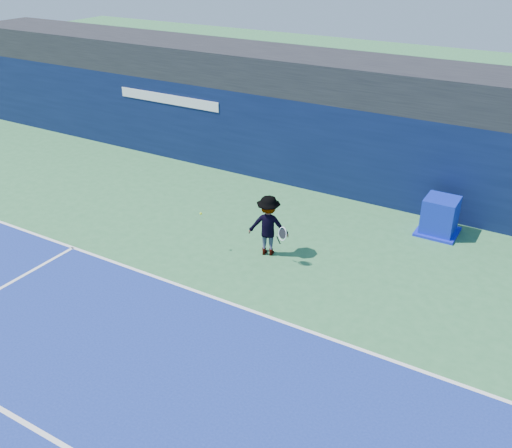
# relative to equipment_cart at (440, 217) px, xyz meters

# --- Properties ---
(ground) EXTENTS (80.00, 80.00, 0.00)m
(ground) POSITION_rel_equipment_cart_xyz_m (-3.50, -9.12, -0.50)
(ground) COLOR #337140
(ground) RESTS_ON ground
(baseline) EXTENTS (24.00, 0.10, 0.01)m
(baseline) POSITION_rel_equipment_cart_xyz_m (-3.50, -6.12, -0.49)
(baseline) COLOR white
(baseline) RESTS_ON ground
(service_line) EXTENTS (24.00, 0.10, 0.01)m
(service_line) POSITION_rel_equipment_cart_xyz_m (-3.50, -11.12, -0.49)
(service_line) COLOR white
(service_line) RESTS_ON ground
(stadium_band) EXTENTS (36.00, 3.00, 1.20)m
(stadium_band) POSITION_rel_equipment_cart_xyz_m (-3.50, 2.38, 3.10)
(stadium_band) COLOR black
(stadium_band) RESTS_ON back_wall_assembly
(back_wall_assembly) EXTENTS (36.00, 1.03, 3.00)m
(back_wall_assembly) POSITION_rel_equipment_cart_xyz_m (-3.50, 1.38, 1.00)
(back_wall_assembly) COLOR #091234
(back_wall_assembly) RESTS_ON ground
(equipment_cart) EXTENTS (1.15, 1.15, 1.10)m
(equipment_cart) POSITION_rel_equipment_cart_xyz_m (0.00, 0.00, 0.00)
(equipment_cart) COLOR #0B1BA1
(equipment_cart) RESTS_ON ground
(tennis_player) EXTENTS (1.37, 0.96, 1.71)m
(tennis_player) POSITION_rel_equipment_cart_xyz_m (-3.67, -3.58, 0.35)
(tennis_player) COLOR white
(tennis_player) RESTS_ON ground
(tennis_ball) EXTENTS (0.07, 0.07, 0.07)m
(tennis_ball) POSITION_rel_equipment_cart_xyz_m (-5.31, -4.38, 0.63)
(tennis_ball) COLOR #B8E219
(tennis_ball) RESTS_ON ground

